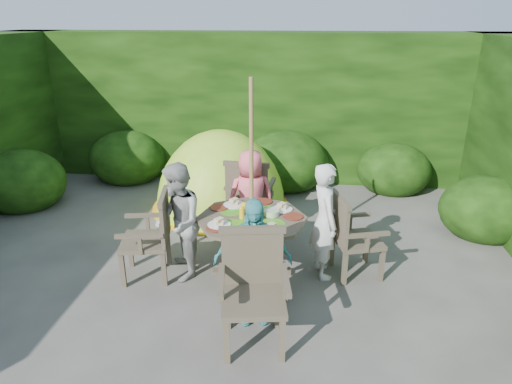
# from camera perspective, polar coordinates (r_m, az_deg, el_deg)

# --- Properties ---
(ground) EXTENTS (60.00, 60.00, 0.00)m
(ground) POSITION_cam_1_polar(r_m,az_deg,el_deg) (5.01, -5.79, -12.32)
(ground) COLOR #494641
(ground) RESTS_ON ground
(hedge_enclosure) EXTENTS (9.00, 9.00, 2.50)m
(hedge_enclosure) POSITION_cam_1_polar(r_m,az_deg,el_deg) (5.68, -3.38, 5.83)
(hedge_enclosure) COLOR black
(hedge_enclosure) RESTS_ON ground
(patio_table) EXTENTS (1.38, 1.38, 0.85)m
(patio_table) POSITION_cam_1_polar(r_m,az_deg,el_deg) (5.00, -0.50, -4.35)
(patio_table) COLOR #3D3528
(patio_table) RESTS_ON ground
(parasol_pole) EXTENTS (0.05, 0.05, 2.20)m
(parasol_pole) POSITION_cam_1_polar(r_m,az_deg,el_deg) (4.81, -0.57, 1.06)
(parasol_pole) COLOR olive
(parasol_pole) RESTS_ON ground
(garden_chair_right) EXTENTS (0.62, 0.67, 0.92)m
(garden_chair_right) POSITION_cam_1_polar(r_m,az_deg,el_deg) (5.17, 11.79, -5.28)
(garden_chair_right) COLOR #3D3528
(garden_chair_right) RESTS_ON ground
(garden_chair_left) EXTENTS (0.60, 0.65, 0.95)m
(garden_chair_left) POSITION_cam_1_polar(r_m,az_deg,el_deg) (5.15, -12.88, -5.26)
(garden_chair_left) COLOR #3D3528
(garden_chair_left) RESTS_ON ground
(garden_chair_back) EXTENTS (0.64, 0.58, 1.00)m
(garden_chair_back) POSITION_cam_1_polar(r_m,az_deg,el_deg) (6.03, -0.86, -0.40)
(garden_chair_back) COLOR #3D3528
(garden_chair_back) RESTS_ON ground
(garden_chair_front) EXTENTS (0.68, 0.62, 1.00)m
(garden_chair_front) POSITION_cam_1_polar(r_m,az_deg,el_deg) (4.08, -0.37, -11.80)
(garden_chair_front) COLOR #3D3528
(garden_chair_front) RESTS_ON ground
(child_right) EXTENTS (0.43, 0.55, 1.31)m
(child_right) POSITION_cam_1_polar(r_m,az_deg,el_deg) (5.05, 8.58, -3.61)
(child_right) COLOR silver
(child_right) RESTS_ON ground
(child_left) EXTENTS (0.67, 0.76, 1.32)m
(child_left) POSITION_cam_1_polar(r_m,az_deg,el_deg) (5.03, -9.72, -3.75)
(child_left) COLOR #A5A5A0
(child_left) RESTS_ON ground
(child_back) EXTENTS (0.70, 0.57, 1.24)m
(child_back) POSITION_cam_1_polar(r_m,az_deg,el_deg) (5.73, -0.65, -0.70)
(child_back) COLOR #EE6272
(child_back) RESTS_ON ground
(child_front) EXTENTS (0.78, 0.43, 1.25)m
(child_front) POSITION_cam_1_polar(r_m,az_deg,el_deg) (4.28, -0.41, -8.63)
(child_front) COLOR #4BACB0
(child_front) RESTS_ON ground
(dome_tent) EXTENTS (2.16, 2.16, 2.38)m
(dome_tent) POSITION_cam_1_polar(r_m,az_deg,el_deg) (7.05, -4.39, -1.83)
(dome_tent) COLOR #A5C726
(dome_tent) RESTS_ON ground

